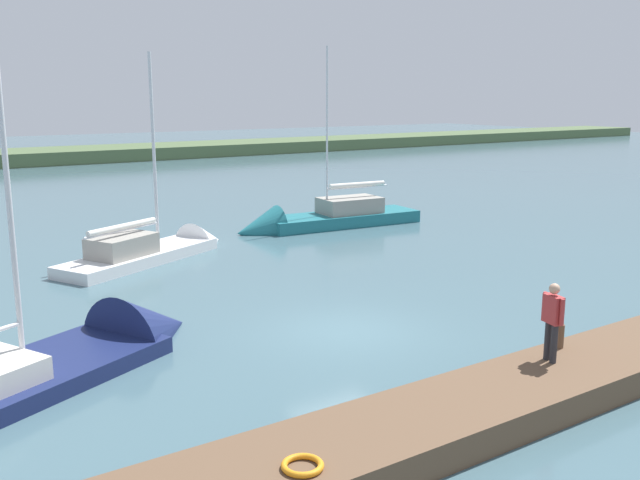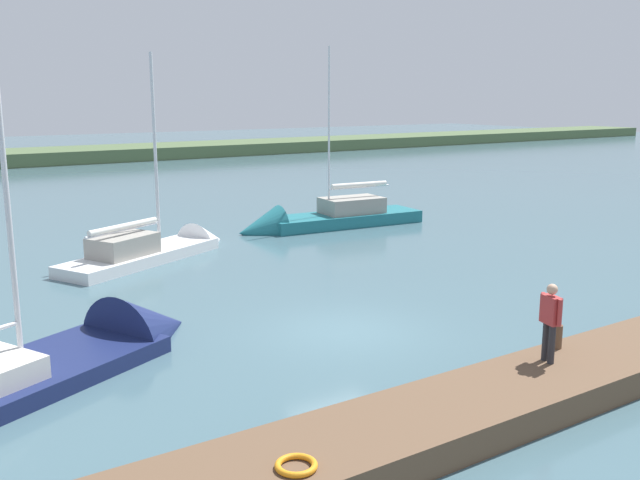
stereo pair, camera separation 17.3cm
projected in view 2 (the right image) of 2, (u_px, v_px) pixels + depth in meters
ground_plane at (345, 330)px, 18.62m from camera, size 200.00×200.00×0.00m
dock_pier at (512, 396)px, 13.87m from camera, size 22.66×2.19×0.60m
mooring_post_far at (557, 337)px, 15.60m from camera, size 0.24×0.24×0.53m
life_ring_buoy at (296, 465)px, 10.59m from camera, size 0.66×0.66×0.10m
sailboat_far_left at (66, 365)px, 15.99m from camera, size 10.27×6.68×11.13m
sailboat_inner_slip at (163, 252)px, 27.17m from camera, size 8.13×5.34×8.60m
sailboat_behind_pier at (318, 223)px, 32.95m from camera, size 9.37×3.02×9.32m
person_on_dock at (550, 317)px, 14.65m from camera, size 0.32×0.63×1.70m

